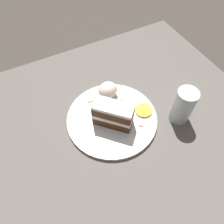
{
  "coord_description": "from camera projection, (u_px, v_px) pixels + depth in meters",
  "views": [
    {
      "loc": [
        -0.18,
        -0.3,
        0.63
      ],
      "look_at": [
        0.01,
        0.05,
        0.07
      ],
      "focal_mm": 35.0,
      "sensor_mm": 36.0,
      "label": 1
    }
  ],
  "objects": [
    {
      "name": "dining_table",
      "position": [
        118.0,
        134.0,
        0.7
      ],
      "size": [
        0.99,
        0.89,
        0.03
      ],
      "primitive_type": "cube",
      "color": "#56514C",
      "rests_on": "ground"
    },
    {
      "name": "plate",
      "position": [
        112.0,
        119.0,
        0.71
      ],
      "size": [
        0.29,
        0.29,
        0.01
      ],
      "primitive_type": "cylinder",
      "color": "silver",
      "rests_on": "dining_table"
    },
    {
      "name": "drinking_glass",
      "position": [
        182.0,
        108.0,
        0.68
      ],
      "size": [
        0.06,
        0.06,
        0.13
      ],
      "color": "silver",
      "rests_on": "dining_table"
    },
    {
      "name": "ground_plane",
      "position": [
        118.0,
        136.0,
        0.71
      ],
      "size": [
        6.0,
        6.0,
        0.0
      ],
      "primitive_type": "plane",
      "color": "#38332D",
      "rests_on": "ground"
    },
    {
      "name": "orange_garnish",
      "position": [
        144.0,
        110.0,
        0.72
      ],
      "size": [
        0.06,
        0.06,
        0.01
      ],
      "primitive_type": "cylinder",
      "color": "orange",
      "rests_on": "plate"
    },
    {
      "name": "cream_dollop",
      "position": [
        108.0,
        90.0,
        0.74
      ],
      "size": [
        0.07,
        0.06,
        0.06
      ],
      "primitive_type": "ellipsoid",
      "color": "silver",
      "rests_on": "plate"
    },
    {
      "name": "carrot_shreds_scatter",
      "position": [
        112.0,
        106.0,
        0.73
      ],
      "size": [
        0.2,
        0.18,
        0.0
      ],
      "color": "orange",
      "rests_on": "plate"
    },
    {
      "name": "cake_slice",
      "position": [
        114.0,
        114.0,
        0.66
      ],
      "size": [
        0.12,
        0.12,
        0.09
      ],
      "rotation": [
        0.0,
        0.0,
        0.78
      ],
      "color": "#4C2D19",
      "rests_on": "plate"
    }
  ]
}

